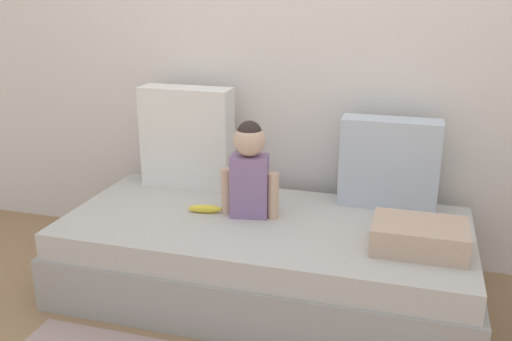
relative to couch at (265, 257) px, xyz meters
name	(u,v)px	position (x,y,z in m)	size (l,w,h in m)	color
ground_plane	(264,292)	(0.00, 0.00, -0.20)	(12.00, 12.00, 0.00)	#93704C
back_wall	(295,43)	(0.00, 0.60, 0.99)	(5.20, 0.10, 2.37)	silver
couch	(265,257)	(0.00, 0.00, 0.00)	(2.00, 0.93, 0.40)	#9C978F
throw_pillow_left	(187,137)	(-0.55, 0.37, 0.48)	(0.51, 0.16, 0.56)	silver
throw_pillow_right	(389,163)	(0.55, 0.37, 0.43)	(0.49, 0.16, 0.46)	#B2BCC6
toddler	(250,168)	(-0.09, 0.04, 0.45)	(0.29, 0.15, 0.48)	gray
banana	(205,209)	(-0.31, 0.01, 0.22)	(0.17, 0.04, 0.04)	yellow
folded_blanket	(419,236)	(0.72, -0.12, 0.26)	(0.40, 0.28, 0.12)	tan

